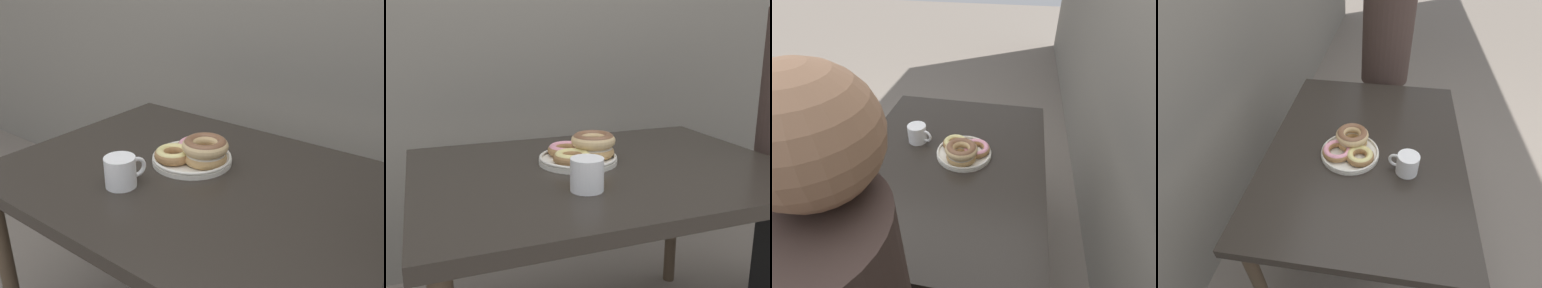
# 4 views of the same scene
# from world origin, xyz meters

# --- Properties ---
(ground_plane) EXTENTS (14.00, 14.00, 0.00)m
(ground_plane) POSITION_xyz_m (0.00, 0.00, 0.00)
(ground_plane) COLOR #70665B
(dining_table) EXTENTS (1.12, 0.83, 0.70)m
(dining_table) POSITION_xyz_m (0.00, 0.35, 0.63)
(dining_table) COLOR #28231E
(dining_table) RESTS_ON ground_plane
(donut_plate) EXTENTS (0.27, 0.27, 0.09)m
(donut_plate) POSITION_xyz_m (-0.04, 0.41, 0.74)
(donut_plate) COLOR silver
(donut_plate) RESTS_ON dining_table
(coffee_mug) EXTENTS (0.09, 0.12, 0.09)m
(coffee_mug) POSITION_xyz_m (-0.12, 0.17, 0.75)
(coffee_mug) COLOR white
(coffee_mug) RESTS_ON dining_table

